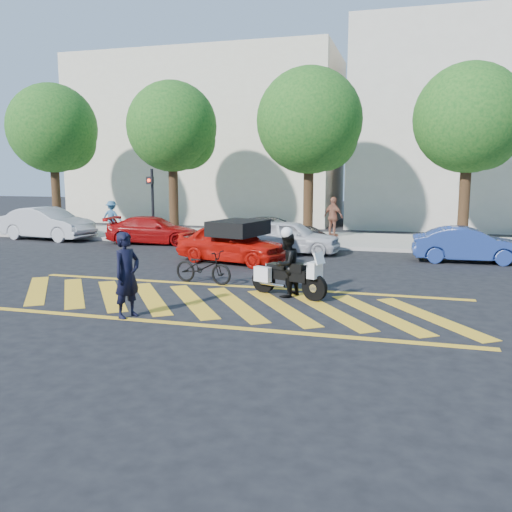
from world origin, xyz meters
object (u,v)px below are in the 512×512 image
(officer_bike, at_px, (127,275))
(parked_far_left, at_px, (48,224))
(red_convertible, at_px, (232,243))
(officer_moto, at_px, (286,265))
(parked_right, at_px, (468,245))
(parked_mid_left, at_px, (273,233))
(parked_mid_right, at_px, (291,237))
(parked_left, at_px, (154,230))
(bicycle, at_px, (203,267))
(police_motorcycle, at_px, (287,276))

(officer_bike, distance_m, parked_far_left, 14.93)
(red_convertible, xyz_separation_m, parked_far_left, (-10.06, 3.66, 0.07))
(officer_moto, relative_size, parked_right, 0.44)
(parked_far_left, bearing_deg, parked_mid_left, -82.65)
(officer_moto, distance_m, parked_mid_right, 7.18)
(parked_far_left, distance_m, parked_left, 5.30)
(red_convertible, relative_size, parked_right, 1.06)
(red_convertible, distance_m, parked_far_left, 10.70)
(bicycle, relative_size, red_convertible, 0.45)
(bicycle, bearing_deg, parked_right, -41.53)
(officer_bike, bearing_deg, officer_moto, -27.69)
(police_motorcycle, xyz_separation_m, parked_left, (-7.69, 8.11, 0.06))
(parked_left, relative_size, parked_right, 1.10)
(officer_moto, height_order, parked_left, officer_moto)
(officer_moto, relative_size, parked_far_left, 0.36)
(parked_mid_right, bearing_deg, red_convertible, 151.75)
(officer_bike, relative_size, bicycle, 1.04)
(red_convertible, distance_m, parked_left, 6.01)
(officer_bike, bearing_deg, police_motorcycle, -27.73)
(parked_mid_left, bearing_deg, red_convertible, 169.46)
(bicycle, bearing_deg, parked_mid_left, 8.91)
(officer_bike, bearing_deg, parked_far_left, 60.19)
(officer_moto, relative_size, parked_left, 0.40)
(bicycle, xyz_separation_m, parked_left, (-5.10, 7.20, 0.12))
(officer_moto, xyz_separation_m, parked_far_left, (-12.98, 8.12, -0.07))
(bicycle, relative_size, parked_far_left, 0.40)
(police_motorcycle, distance_m, parked_mid_right, 7.17)
(parked_mid_right, relative_size, parked_right, 1.02)
(officer_moto, bearing_deg, officer_bike, -23.56)
(bicycle, height_order, parked_mid_left, parked_mid_left)
(parked_left, bearing_deg, bicycle, -151.25)
(police_motorcycle, distance_m, parked_mid_left, 8.46)
(police_motorcycle, xyz_separation_m, officer_moto, (-0.02, -0.01, 0.28))
(bicycle, bearing_deg, officer_moto, -99.19)
(officer_moto, bearing_deg, parked_mid_left, -142.18)
(parked_mid_left, bearing_deg, officer_moto, -165.79)
(red_convertible, height_order, parked_mid_right, red_convertible)
(police_motorcycle, height_order, parked_far_left, parked_far_left)
(police_motorcycle, relative_size, officer_moto, 1.29)
(police_motorcycle, distance_m, red_convertible, 5.33)
(bicycle, bearing_deg, parked_mid_right, -0.23)
(officer_moto, bearing_deg, parked_mid_right, -147.10)
(red_convertible, xyz_separation_m, parked_mid_right, (1.50, 2.58, -0.02))
(officer_bike, xyz_separation_m, officer_moto, (2.83, 2.83, -0.12))
(officer_moto, xyz_separation_m, parked_left, (-7.68, 8.12, -0.22))
(parked_left, height_order, parked_mid_left, parked_mid_left)
(officer_bike, bearing_deg, parked_left, 41.24)
(parked_far_left, bearing_deg, parked_mid_right, -88.02)
(parked_left, relative_size, parked_mid_right, 1.07)
(bicycle, relative_size, parked_left, 0.44)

